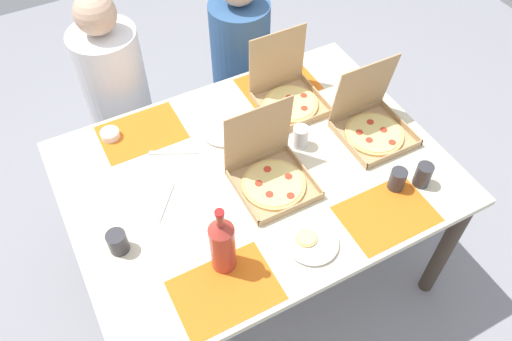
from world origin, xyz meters
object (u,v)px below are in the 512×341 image
(pizza_box_edge_far, at_px, (288,94))
(condiment_bowl, at_px, (110,134))
(plate_middle, at_px, (226,129))
(soda_bottle, at_px, (222,244))
(pizza_box_corner_left, at_px, (270,173))
(plate_far_left, at_px, (311,242))
(cup_clear_left, at_px, (118,242))
(cup_spare, at_px, (397,179))
(diner_right_seat, at_px, (241,75))
(cup_red, at_px, (423,175))
(diner_left_seat, at_px, (122,111))
(pizza_box_corner_right, at_px, (372,124))
(cup_dark, at_px, (301,137))

(pizza_box_edge_far, height_order, condiment_bowl, pizza_box_edge_far)
(plate_middle, bearing_deg, soda_bottle, -116.05)
(pizza_box_corner_left, distance_m, plate_far_left, 0.34)
(plate_middle, bearing_deg, pizza_box_edge_far, 5.19)
(plate_middle, relative_size, cup_clear_left, 2.53)
(cup_clear_left, relative_size, condiment_bowl, 1.11)
(pizza_box_edge_far, distance_m, cup_spare, 0.65)
(cup_spare, relative_size, diner_right_seat, 0.08)
(cup_spare, bearing_deg, plate_far_left, -171.04)
(cup_red, xyz_separation_m, condiment_bowl, (-1.04, 0.84, -0.04))
(condiment_bowl, bearing_deg, diner_left_seat, 71.15)
(pizza_box_corner_left, xyz_separation_m, pizza_box_corner_right, (0.53, 0.04, -0.00))
(pizza_box_corner_left, bearing_deg, pizza_box_edge_far, 51.50)
(pizza_box_corner_right, height_order, diner_left_seat, diner_left_seat)
(plate_middle, bearing_deg, plate_far_left, -87.73)
(pizza_box_edge_far, bearing_deg, soda_bottle, -134.82)
(diner_right_seat, bearing_deg, diner_left_seat, -180.00)
(cup_dark, height_order, cup_red, cup_red)
(diner_left_seat, bearing_deg, pizza_box_edge_far, -38.74)
(plate_middle, relative_size, soda_bottle, 0.71)
(diner_left_seat, bearing_deg, plate_middle, -59.37)
(cup_spare, distance_m, condiment_bowl, 1.23)
(pizza_box_corner_left, height_order, cup_red, pizza_box_corner_left)
(plate_far_left, distance_m, cup_dark, 0.50)
(plate_far_left, xyz_separation_m, soda_bottle, (-0.32, 0.08, 0.12))
(cup_clear_left, bearing_deg, plate_middle, 31.21)
(plate_far_left, relative_size, cup_clear_left, 2.19)
(pizza_box_corner_right, xyz_separation_m, cup_spare, (-0.09, -0.30, -0.00))
(pizza_box_corner_left, height_order, cup_spare, pizza_box_corner_left)
(pizza_box_corner_right, xyz_separation_m, plate_far_left, (-0.53, -0.37, -0.04))
(pizza_box_edge_far, relative_size, condiment_bowl, 3.93)
(plate_middle, xyz_separation_m, cup_clear_left, (-0.61, -0.37, 0.04))
(pizza_box_edge_far, xyz_separation_m, soda_bottle, (-0.63, -0.63, 0.08))
(pizza_box_corner_left, xyz_separation_m, plate_middle, (-0.03, 0.35, -0.04))
(pizza_box_corner_right, relative_size, cup_red, 3.10)
(plate_far_left, xyz_separation_m, cup_dark, (0.22, 0.45, 0.04))
(pizza_box_edge_far, xyz_separation_m, cup_red, (0.24, -0.67, 0.00))
(soda_bottle, bearing_deg, plate_middle, 63.95)
(cup_red, height_order, diner_left_seat, diner_left_seat)
(soda_bottle, bearing_deg, pizza_box_corner_right, 18.93)
(condiment_bowl, bearing_deg, pizza_box_edge_far, -11.62)
(diner_left_seat, bearing_deg, cup_spare, -55.68)
(cup_dark, relative_size, diner_right_seat, 0.09)
(pizza_box_corner_right, relative_size, cup_spare, 3.39)
(cup_clear_left, distance_m, cup_red, 1.21)
(condiment_bowl, bearing_deg, diner_right_seat, 24.49)
(cup_spare, xyz_separation_m, condiment_bowl, (-0.93, 0.81, -0.03))
(cup_dark, height_order, diner_left_seat, diner_left_seat)
(pizza_box_edge_far, bearing_deg, cup_clear_left, -157.07)
(cup_spare, height_order, diner_left_seat, diner_left_seat)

